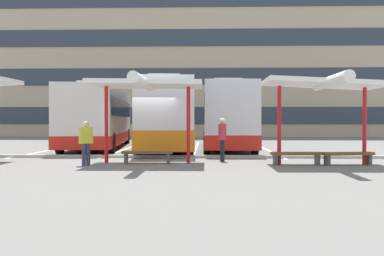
{
  "coord_description": "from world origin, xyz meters",
  "views": [
    {
      "loc": [
        2.53,
        -19.07,
        1.58
      ],
      "look_at": [
        1.84,
        1.91,
        1.21
      ],
      "focal_mm": 42.82,
      "sensor_mm": 36.0,
      "label": 1
    }
  ],
  "objects_px": {
    "bench_2": "(296,155)",
    "waiting_passenger_0": "(86,140)",
    "coach_bus_1": "(164,117)",
    "waiting_shelter_1": "(146,86)",
    "coach_bus_0": "(99,118)",
    "bench_3": "(348,155)",
    "waiting_passenger_2": "(222,136)",
    "bench_1": "(147,154)",
    "coach_bus_2": "(226,117)",
    "waiting_shelter_2": "(324,85)"
  },
  "relations": [
    {
      "from": "waiting_passenger_2",
      "to": "coach_bus_1",
      "type": "bearing_deg",
      "value": 113.32
    },
    {
      "from": "waiting_shelter_1",
      "to": "waiting_passenger_2",
      "type": "distance_m",
      "value": 3.55
    },
    {
      "from": "waiting_shelter_1",
      "to": "bench_1",
      "type": "bearing_deg",
      "value": 90.0
    },
    {
      "from": "coach_bus_1",
      "to": "bench_3",
      "type": "height_order",
      "value": "coach_bus_1"
    },
    {
      "from": "coach_bus_1",
      "to": "waiting_passenger_0",
      "type": "relative_size",
      "value": 7.49
    },
    {
      "from": "coach_bus_2",
      "to": "waiting_passenger_2",
      "type": "relative_size",
      "value": 7.55
    },
    {
      "from": "coach_bus_1",
      "to": "bench_2",
      "type": "height_order",
      "value": "coach_bus_1"
    },
    {
      "from": "coach_bus_0",
      "to": "bench_2",
      "type": "distance_m",
      "value": 13.44
    },
    {
      "from": "coach_bus_0",
      "to": "waiting_passenger_2",
      "type": "bearing_deg",
      "value": -50.84
    },
    {
      "from": "coach_bus_0",
      "to": "coach_bus_1",
      "type": "distance_m",
      "value": 4.2
    },
    {
      "from": "coach_bus_1",
      "to": "coach_bus_0",
      "type": "bearing_deg",
      "value": 157.07
    },
    {
      "from": "waiting_passenger_0",
      "to": "bench_1",
      "type": "bearing_deg",
      "value": 23.87
    },
    {
      "from": "coach_bus_2",
      "to": "waiting_passenger_0",
      "type": "distance_m",
      "value": 11.37
    },
    {
      "from": "bench_3",
      "to": "waiting_passenger_0",
      "type": "bearing_deg",
      "value": -176.91
    },
    {
      "from": "waiting_passenger_0",
      "to": "coach_bus_0",
      "type": "bearing_deg",
      "value": 100.85
    },
    {
      "from": "coach_bus_2",
      "to": "bench_2",
      "type": "relative_size",
      "value": 6.89
    },
    {
      "from": "bench_3",
      "to": "coach_bus_2",
      "type": "bearing_deg",
      "value": 112.13
    },
    {
      "from": "bench_2",
      "to": "waiting_passenger_2",
      "type": "height_order",
      "value": "waiting_passenger_2"
    },
    {
      "from": "bench_3",
      "to": "waiting_passenger_0",
      "type": "xyz_separation_m",
      "value": [
        -9.15,
        -0.49,
        0.54
      ]
    },
    {
      "from": "coach_bus_2",
      "to": "waiting_shelter_1",
      "type": "distance_m",
      "value": 10.0
    },
    {
      "from": "coach_bus_2",
      "to": "bench_3",
      "type": "distance_m",
      "value": 10.4
    },
    {
      "from": "coach_bus_0",
      "to": "coach_bus_2",
      "type": "bearing_deg",
      "value": -0.44
    },
    {
      "from": "coach_bus_1",
      "to": "bench_2",
      "type": "bearing_deg",
      "value": -55.87
    },
    {
      "from": "coach_bus_1",
      "to": "waiting_passenger_0",
      "type": "bearing_deg",
      "value": -102.88
    },
    {
      "from": "coach_bus_1",
      "to": "waiting_passenger_2",
      "type": "height_order",
      "value": "coach_bus_1"
    },
    {
      "from": "coach_bus_2",
      "to": "waiting_shelter_2",
      "type": "xyz_separation_m",
      "value": [
        2.98,
        -9.75,
        1.05
      ]
    },
    {
      "from": "waiting_shelter_1",
      "to": "waiting_passenger_2",
      "type": "xyz_separation_m",
      "value": [
        2.77,
        1.2,
        -1.86
      ]
    },
    {
      "from": "coach_bus_0",
      "to": "waiting_passenger_2",
      "type": "relative_size",
      "value": 7.57
    },
    {
      "from": "waiting_shelter_1",
      "to": "coach_bus_2",
      "type": "bearing_deg",
      "value": 70.95
    },
    {
      "from": "coach_bus_1",
      "to": "bench_2",
      "type": "xyz_separation_m",
      "value": [
        5.41,
        -7.99,
        -1.42
      ]
    },
    {
      "from": "coach_bus_1",
      "to": "bench_2",
      "type": "distance_m",
      "value": 9.75
    },
    {
      "from": "waiting_passenger_2",
      "to": "bench_2",
      "type": "bearing_deg",
      "value": -28.1
    },
    {
      "from": "coach_bus_0",
      "to": "waiting_passenger_0",
      "type": "bearing_deg",
      "value": -79.15
    },
    {
      "from": "coach_bus_0",
      "to": "coach_bus_1",
      "type": "height_order",
      "value": "coach_bus_1"
    },
    {
      "from": "coach_bus_1",
      "to": "waiting_shelter_1",
      "type": "distance_m",
      "value": 7.89
    },
    {
      "from": "waiting_shelter_2",
      "to": "waiting_passenger_0",
      "type": "relative_size",
      "value": 2.85
    },
    {
      "from": "waiting_passenger_0",
      "to": "coach_bus_1",
      "type": "bearing_deg",
      "value": 77.12
    },
    {
      "from": "waiting_passenger_0",
      "to": "bench_2",
      "type": "bearing_deg",
      "value": 3.71
    },
    {
      "from": "waiting_passenger_0",
      "to": "waiting_passenger_2",
      "type": "distance_m",
      "value": 5.13
    },
    {
      "from": "bench_3",
      "to": "coach_bus_1",
      "type": "bearing_deg",
      "value": 132.15
    },
    {
      "from": "coach_bus_0",
      "to": "bench_3",
      "type": "relative_size",
      "value": 6.75
    },
    {
      "from": "waiting_shelter_1",
      "to": "bench_2",
      "type": "height_order",
      "value": "waiting_shelter_1"
    },
    {
      "from": "coach_bus_0",
      "to": "waiting_shelter_1",
      "type": "bearing_deg",
      "value": -67.3
    },
    {
      "from": "coach_bus_0",
      "to": "coach_bus_1",
      "type": "xyz_separation_m",
      "value": [
        3.87,
        -1.64,
        0.06
      ]
    },
    {
      "from": "coach_bus_0",
      "to": "bench_3",
      "type": "distance_m",
      "value": 14.73
    },
    {
      "from": "waiting_shelter_1",
      "to": "bench_1",
      "type": "relative_size",
      "value": 2.48
    },
    {
      "from": "waiting_shelter_1",
      "to": "waiting_shelter_2",
      "type": "xyz_separation_m",
      "value": [
        6.23,
        -0.36,
        -0.02
      ]
    },
    {
      "from": "bench_1",
      "to": "bench_2",
      "type": "distance_m",
      "value": 5.34
    },
    {
      "from": "bench_2",
      "to": "waiting_passenger_0",
      "type": "relative_size",
      "value": 1.17
    },
    {
      "from": "bench_2",
      "to": "coach_bus_1",
      "type": "bearing_deg",
      "value": 124.13
    }
  ]
}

